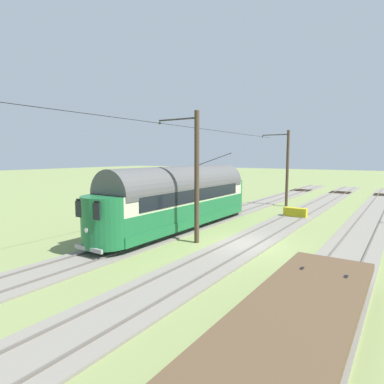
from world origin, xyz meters
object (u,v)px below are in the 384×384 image
vintage_streetcar (181,197)px  catenary_pole_foreground (287,167)px  spare_tie_stack (165,213)px  flatcar_adjacent (276,341)px  track_end_bumper (295,213)px  catenary_pole_mid_near (196,175)px

vintage_streetcar → catenary_pole_foreground: size_ratio=2.09×
spare_tie_stack → vintage_streetcar: bearing=140.7°
flatcar_adjacent → track_end_bumper: size_ratio=7.33×
catenary_pole_mid_near → spare_tie_stack: catenary_pole_mid_near is taller
flatcar_adjacent → track_end_bumper: bearing=-75.1°
catenary_pole_foreground → spare_tie_stack: 13.31m
track_end_bumper → catenary_pole_foreground: bearing=-65.4°
catenary_pole_foreground → catenary_pole_mid_near: size_ratio=1.00×
vintage_streetcar → catenary_pole_mid_near: bearing=139.1°
vintage_streetcar → flatcar_adjacent: vintage_streetcar is taller
flatcar_adjacent → vintage_streetcar: bearing=-46.4°
catenary_pole_foreground → vintage_streetcar: bearing=79.7°
spare_tie_stack → catenary_pole_mid_near: bearing=140.1°
catenary_pole_foreground → flatcar_adjacent: bearing=107.2°
catenary_pole_foreground → catenary_pole_mid_near: bearing=90.0°
catenary_pole_mid_near → track_end_bumper: 11.68m
catenary_pole_foreground → track_end_bumper: size_ratio=4.15×
vintage_streetcar → track_end_bumper: size_ratio=8.69×
vintage_streetcar → track_end_bumper: vintage_streetcar is taller
catenary_pole_foreground → track_end_bumper: 7.13m
flatcar_adjacent → spare_tie_stack: 20.14m
vintage_streetcar → catenary_pole_foreground: (-2.58, -14.25, 1.65)m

